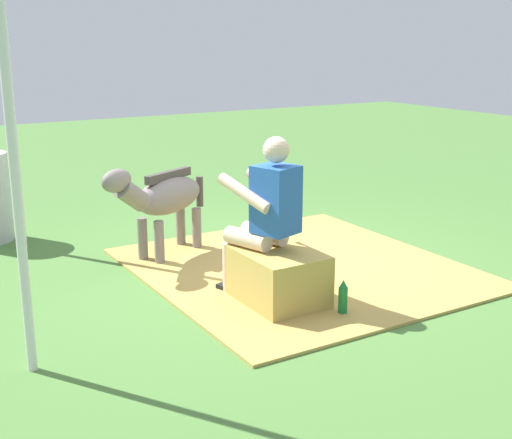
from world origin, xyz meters
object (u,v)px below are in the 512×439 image
Objects in this scene: tent_pole_left at (14,167)px; person_seated at (265,212)px; soda_bottle at (343,298)px; pony_standing at (163,198)px; hay_bale at (279,278)px; tent_pole_right at (12,117)px.

person_seated is at bearing -81.42° from tent_pole_left.
pony_standing is at bearing 16.18° from soda_bottle.
person_seated reaches higher than hay_bale.
hay_bale is 0.56× the size of pony_standing.
hay_bale is at bearing 32.14° from soda_bottle.
hay_bale is 3.06m from tent_pole_right.
person_seated is at bearing -150.62° from tent_pole_right.
person_seated is 0.51× the size of tent_pole_left.
soda_bottle is (-0.60, -0.31, -0.57)m from person_seated.
tent_pole_left reaches higher than hay_bale.
person_seated is 1.99m from tent_pole_left.
tent_pole_left reaches higher than soda_bottle.
hay_bale is 0.54× the size of person_seated.
person_seated is 1.40m from pony_standing.
person_seated reaches higher than pony_standing.
tent_pole_right is at bearing -11.89° from tent_pole_left.
pony_standing is 4.42× the size of soda_bottle.
pony_standing is 1.63m from tent_pole_right.
tent_pole_left and tent_pole_right have the same top height.
tent_pole_left is (-0.28, 1.89, 0.58)m from person_seated.
person_seated is 0.51× the size of tent_pole_right.
hay_bale reaches higher than soda_bottle.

